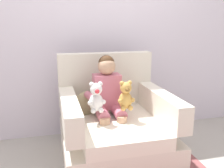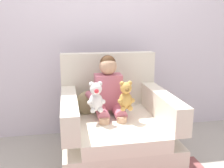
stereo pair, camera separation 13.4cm
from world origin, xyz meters
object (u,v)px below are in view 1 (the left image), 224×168
(seated_child, at_px, (108,95))
(plush_honey, at_px, (126,96))
(armchair, at_px, (114,128))
(throw_pillow, at_px, (87,104))
(plush_white, at_px, (96,98))

(seated_child, height_order, plush_honey, seated_child)
(armchair, relative_size, throw_pillow, 3.94)
(armchair, relative_size, plush_honey, 3.82)
(armchair, distance_m, throw_pillow, 0.36)
(armchair, bearing_deg, throw_pillow, 148.70)
(plush_honey, bearing_deg, armchair, 117.76)
(plush_white, bearing_deg, armchair, 6.61)
(seated_child, height_order, plush_white, seated_child)
(armchair, height_order, plush_white, armchair)
(throw_pillow, bearing_deg, plush_white, -79.83)
(seated_child, relative_size, throw_pillow, 3.17)
(seated_child, relative_size, plush_honey, 3.07)
(armchair, distance_m, plush_white, 0.42)
(armchair, distance_m, seated_child, 0.34)
(plush_white, relative_size, plush_honey, 1.02)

